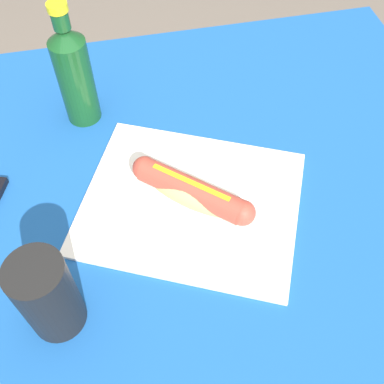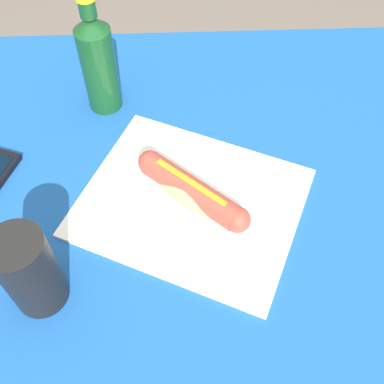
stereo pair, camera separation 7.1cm
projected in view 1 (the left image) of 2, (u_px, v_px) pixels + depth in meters
ground_plane at (195, 367)px, 1.32m from camera, size 6.00×6.00×0.00m
dining_table at (196, 267)px, 0.82m from camera, size 1.02×0.98×0.76m
paper_wrapper at (192, 202)px, 0.73m from camera, size 0.42×0.39×0.01m
hot_dog at (192, 191)px, 0.71m from camera, size 0.17×0.15×0.05m
soda_bottle at (74, 73)px, 0.77m from camera, size 0.06×0.06×0.22m
drinking_cup at (48, 296)px, 0.57m from camera, size 0.07×0.07×0.14m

